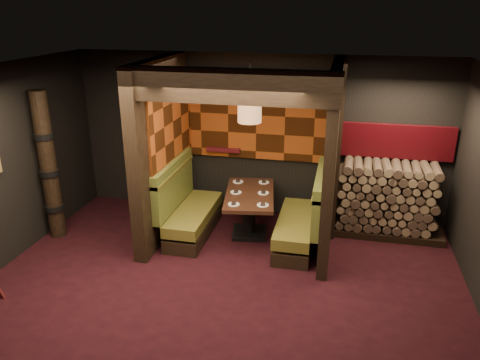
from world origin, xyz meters
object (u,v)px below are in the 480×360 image
booth_bench_right (303,222)px  pendant_lamp (250,107)px  dining_table (250,206)px  firewood_stack (391,199)px  booth_bench_left (188,211)px  totem_column (49,167)px

booth_bench_right → pendant_lamp: bearing=173.2°
dining_table → firewood_stack: firewood_stack is taller
booth_bench_right → pendant_lamp: size_ratio=1.73×
booth_bench_left → totem_column: bearing=-165.2°
booth_bench_left → booth_bench_right: size_ratio=1.00×
booth_bench_left → dining_table: booth_bench_left is taller
booth_bench_left → firewood_stack: (3.25, 0.70, 0.21)m
firewood_stack → totem_column: bearing=-166.8°
booth_bench_left → firewood_stack: firewood_stack is taller
booth_bench_left → dining_table: bearing=8.8°
booth_bench_right → dining_table: bearing=170.1°
dining_table → pendant_lamp: (0.00, -0.05, 1.64)m
dining_table → booth_bench_left: bearing=-171.2°
pendant_lamp → firewood_stack: size_ratio=0.54×
booth_bench_left → totem_column: (-2.09, -0.55, 0.79)m
pendant_lamp → totem_column: 3.31m
booth_bench_right → totem_column: totem_column is taller
totem_column → firewood_stack: 5.51m
booth_bench_right → dining_table: 0.90m
booth_bench_right → pendant_lamp: (-0.88, 0.11, 1.75)m
booth_bench_right → dining_table: booth_bench_right is taller
booth_bench_right → firewood_stack: firewood_stack is taller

